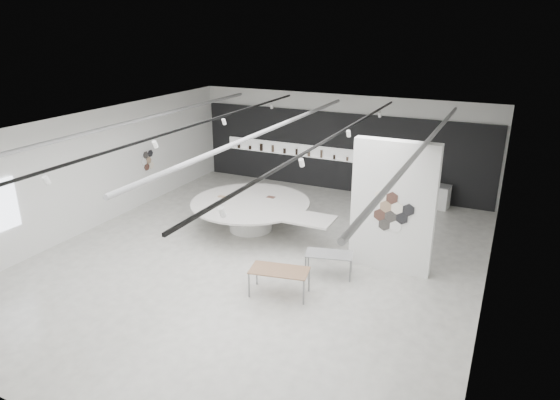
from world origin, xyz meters
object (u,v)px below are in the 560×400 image
at_px(partition_column, 393,207).
at_px(sample_table_wood, 279,272).
at_px(display_island, 252,212).
at_px(sample_table_stone, 329,255).
at_px(kitchen_counter, 428,195).

height_order(partition_column, sample_table_wood, partition_column).
bearing_deg(sample_table_wood, display_island, 127.56).
xyz_separation_m(display_island, sample_table_stone, (3.30, -1.84, -0.05)).
xyz_separation_m(partition_column, sample_table_wood, (-2.12, -2.54, -1.17)).
relative_size(display_island, sample_table_stone, 3.64).
bearing_deg(sample_table_stone, kitchen_counter, 77.51).
bearing_deg(sample_table_wood, sample_table_stone, 62.48).
height_order(partition_column, display_island, partition_column).
distance_m(sample_table_stone, kitchen_counter, 6.76).
bearing_deg(kitchen_counter, sample_table_stone, -95.44).
xyz_separation_m(partition_column, sample_table_stone, (-1.35, -1.07, -1.22)).
xyz_separation_m(display_island, sample_table_wood, (2.54, -3.30, -0.01)).
bearing_deg(display_island, sample_table_stone, -29.29).
distance_m(partition_column, kitchen_counter, 5.69).
relative_size(display_island, kitchen_counter, 3.12).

